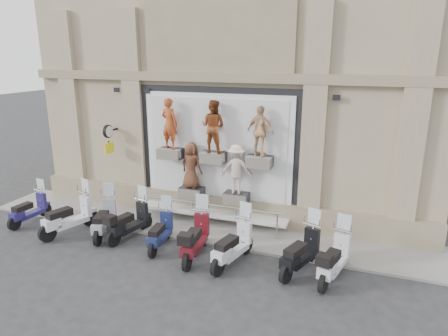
{
  "coord_description": "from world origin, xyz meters",
  "views": [
    {
      "loc": [
        4.61,
        -9.07,
        5.56
      ],
      "look_at": [
        0.62,
        1.9,
        2.21
      ],
      "focal_mm": 32.0,
      "sensor_mm": 36.0,
      "label": 1
    }
  ],
  "objects": [
    {
      "name": "building",
      "position": [
        0.0,
        7.0,
        6.0
      ],
      "size": [
        14.0,
        8.6,
        12.0
      ],
      "primitive_type": null,
      "color": "tan",
      "rests_on": "ground"
    },
    {
      "name": "scooter_c",
      "position": [
        -2.91,
        0.56,
        0.78
      ],
      "size": [
        1.12,
        1.99,
        1.56
      ],
      "primitive_type": null,
      "rotation": [
        0.0,
        0.0,
        0.31
      ],
      "color": "#91969D",
      "rests_on": "ground"
    },
    {
      "name": "guard_rail",
      "position": [
        0.0,
        2.0,
        0.47
      ],
      "size": [
        5.06,
        0.1,
        0.93
      ],
      "primitive_type": null,
      "color": "#9EA0A5",
      "rests_on": "ground"
    },
    {
      "name": "ground",
      "position": [
        0.0,
        0.0,
        0.0
      ],
      "size": [
        90.0,
        90.0,
        0.0
      ],
      "primitive_type": "plane",
      "color": "#2B2B2E",
      "rests_on": "ground"
    },
    {
      "name": "scooter_e",
      "position": [
        -0.85,
        0.43,
        0.71
      ],
      "size": [
        0.74,
        1.81,
        1.42
      ],
      "primitive_type": null,
      "rotation": [
        0.0,
        0.0,
        0.13
      ],
      "color": "#16204D",
      "rests_on": "ground"
    },
    {
      "name": "shop_vitrine",
      "position": [
        0.06,
        2.75,
        2.38
      ],
      "size": [
        5.6,
        0.83,
        4.3
      ],
      "color": "black",
      "rests_on": "ground"
    },
    {
      "name": "scooter_g",
      "position": [
        1.49,
        0.22,
        0.8
      ],
      "size": [
        1.04,
        2.05,
        1.6
      ],
      "primitive_type": null,
      "rotation": [
        0.0,
        0.0,
        -0.24
      ],
      "color": "silver",
      "rests_on": "ground"
    },
    {
      "name": "scooter_a",
      "position": [
        -5.88,
        0.5,
        0.7
      ],
      "size": [
        0.64,
        1.77,
        1.41
      ],
      "primitive_type": null,
      "rotation": [
        0.0,
        0.0,
        -0.08
      ],
      "color": "#1E1753",
      "rests_on": "ground"
    },
    {
      "name": "clock_sign_bracket",
      "position": [
        -3.9,
        2.47,
        2.8
      ],
      "size": [
        0.1,
        0.8,
        1.02
      ],
      "color": "black",
      "rests_on": "ground"
    },
    {
      "name": "scooter_b",
      "position": [
        -4.04,
        0.28,
        0.84
      ],
      "size": [
        1.24,
        2.15,
        1.68
      ],
      "primitive_type": null,
      "rotation": [
        0.0,
        0.0,
        -0.33
      ],
      "color": "silver",
      "rests_on": "ground"
    },
    {
      "name": "scooter_i",
      "position": [
        4.13,
        0.37,
        0.78
      ],
      "size": [
        0.99,
        2.01,
        1.57
      ],
      "primitive_type": null,
      "rotation": [
        0.0,
        0.0,
        -0.23
      ],
      "color": "silver",
      "rests_on": "ground"
    },
    {
      "name": "scooter_f",
      "position": [
        0.38,
        0.23,
        0.83
      ],
      "size": [
        0.81,
        2.09,
        1.66
      ],
      "primitive_type": null,
      "rotation": [
        0.0,
        0.0,
        0.11
      ],
      "color": "#530E16",
      "rests_on": "ground"
    },
    {
      "name": "scooter_h",
      "position": [
        3.28,
        0.46,
        0.79
      ],
      "size": [
        1.2,
        2.03,
        1.59
      ],
      "primitive_type": null,
      "rotation": [
        0.0,
        0.0,
        -0.35
      ],
      "color": "black",
      "rests_on": "ground"
    },
    {
      "name": "sidewalk",
      "position": [
        0.0,
        2.1,
        0.04
      ],
      "size": [
        16.0,
        2.2,
        0.08
      ],
      "primitive_type": "cube",
      "color": "gray",
      "rests_on": "ground"
    },
    {
      "name": "scooter_d",
      "position": [
        -2.06,
        0.67,
        0.77
      ],
      "size": [
        0.95,
        1.97,
        1.54
      ],
      "primitive_type": null,
      "rotation": [
        0.0,
        0.0,
        -0.22
      ],
      "color": "black",
      "rests_on": "ground"
    }
  ]
}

